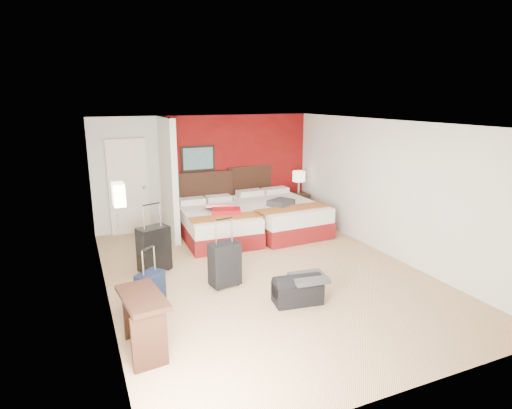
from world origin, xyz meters
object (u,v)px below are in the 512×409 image
suitcase_charcoal (225,266)px  duffel_bag (297,291)px  nightstand (298,206)px  suitcase_navy (151,292)px  suitcase_black (154,250)px  bed_left (217,224)px  desk (144,323)px  bed_right (279,216)px  table_lamp (299,182)px  red_suitcase_open (223,209)px

suitcase_charcoal → duffel_bag: (0.77, -0.95, -0.16)m
nightstand → suitcase_navy: 5.29m
nightstand → suitcase_black: (-3.84, -1.94, 0.07)m
bed_left → suitcase_navy: (-1.83, -2.62, -0.04)m
suitcase_black → suitcase_navy: bearing=-121.4°
bed_left → suitcase_charcoal: suitcase_charcoal is taller
bed_left → desk: size_ratio=2.33×
bed_right → table_lamp: 1.24m
bed_left → nightstand: nightstand is taller
desk → nightstand: bearing=37.7°
table_lamp → duffel_bag: table_lamp is taller
suitcase_charcoal → duffel_bag: bearing=-59.9°
suitcase_charcoal → suitcase_navy: bearing=-173.2°
nightstand → table_lamp: 0.58m
red_suitcase_open → desk: bearing=-103.8°
nightstand → desk: desk is taller
bed_right → red_suitcase_open: bearing=-179.4°
bed_left → suitcase_charcoal: (-0.63, -2.28, 0.04)m
suitcase_black → desk: size_ratio=0.88×
table_lamp → bed_left: bearing=-163.8°
bed_right → suitcase_charcoal: suitcase_charcoal is taller
nightstand → suitcase_charcoal: 4.17m
bed_right → red_suitcase_open: red_suitcase_open is taller
nightstand → suitcase_navy: nightstand is taller
suitcase_navy → desk: size_ratio=0.61×
duffel_bag → suitcase_black: bearing=138.2°
bed_left → duffel_bag: bearing=-84.8°
suitcase_charcoal → desk: (-1.45, -1.32, 0.02)m
suitcase_charcoal → suitcase_black: bearing=122.8°
suitcase_black → desk: suitcase_black is taller
red_suitcase_open → table_lamp: (2.21, 0.77, 0.24)m
nightstand → suitcase_charcoal: (-2.94, -2.96, 0.03)m
bed_left → red_suitcase_open: bearing=-42.3°
duffel_bag → desk: 2.25m
bed_left → desk: 4.16m
bed_left → suitcase_black: size_ratio=2.64×
red_suitcase_open → suitcase_navy: red_suitcase_open is taller
duffel_bag → desk: (-2.22, -0.37, 0.18)m
table_lamp → suitcase_navy: (-4.14, -3.29, -0.63)m
desk → table_lamp: bearing=37.7°
suitcase_navy → desk: (-0.24, -0.98, 0.09)m
bed_left → bed_right: bed_right is taller
suitcase_black → duffel_bag: (1.68, -1.97, -0.20)m
bed_right → table_lamp: (0.87, 0.68, 0.57)m
suitcase_black → duffel_bag: 2.60m
bed_right → suitcase_black: 3.23m
bed_left → red_suitcase_open: size_ratio=2.51×
bed_right → suitcase_navy: 4.18m
bed_right → suitcase_navy: bearing=-144.7°
red_suitcase_open → duffel_bag: size_ratio=1.16×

